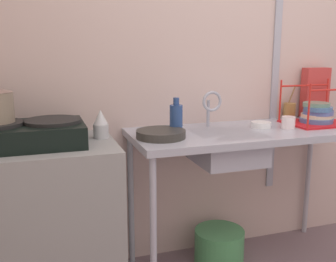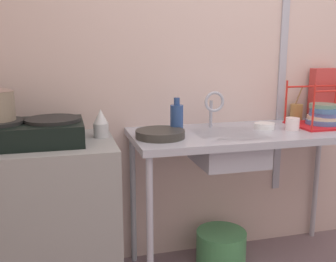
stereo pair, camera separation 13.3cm
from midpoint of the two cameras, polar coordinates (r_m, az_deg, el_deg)
wall_back at (r=2.72m, az=13.24°, el=10.38°), size 4.81×0.10×2.62m
wall_metal_strip at (r=2.77m, az=17.97°, el=12.86°), size 0.05×0.01×2.10m
counter_concrete at (r=2.26m, az=-18.50°, el=-12.85°), size 0.97×0.58×0.89m
counter_sink at (r=2.41m, az=13.40°, el=-1.64°), size 1.43×0.58×0.89m
stove at (r=2.10m, az=-18.47°, el=-0.14°), size 0.58×0.39×0.13m
percolator at (r=2.17m, az=-8.05°, el=1.07°), size 0.08×0.08×0.16m
sink_basin at (r=2.30m, az=10.42°, el=-2.54°), size 0.38×0.37×0.17m
faucet at (r=2.40m, az=8.28°, el=3.92°), size 0.13×0.07×0.23m
frying_pan at (r=2.14m, az=0.63°, el=-0.44°), size 0.27×0.27×0.04m
dish_rack at (r=2.68m, az=23.12°, el=1.99°), size 0.39×0.31×0.28m
cup_by_rack at (r=2.47m, az=19.20°, el=0.96°), size 0.08×0.08×0.08m
small_bowl_on_drainboard at (r=2.47m, az=15.42°, el=0.71°), size 0.12×0.12×0.04m
bottle_by_sink at (r=2.24m, az=2.99°, el=1.84°), size 0.08×0.08×0.21m
cereal_box at (r=2.92m, az=22.99°, el=5.00°), size 0.20×0.08×0.35m
utensil_jar at (r=2.81m, az=19.52°, el=2.62°), size 0.08×0.08×0.24m
bucket_on_floor at (r=2.64m, az=9.24°, el=-16.62°), size 0.32×0.32×0.23m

